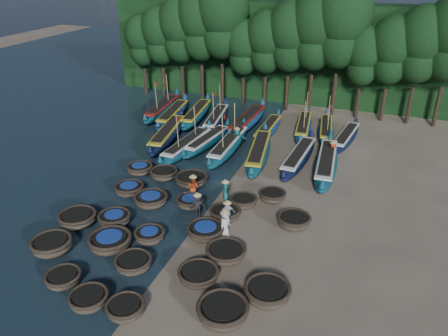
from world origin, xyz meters
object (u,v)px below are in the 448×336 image
(coracle_9, at_px, (267,292))
(fisherman_0, at_px, (225,223))
(coracle_13, at_px, (205,231))
(coracle_24, at_px, (272,195))
(coracle_8, at_px, (198,275))
(fisherman_6, at_px, (332,151))
(long_boat_17, at_px, (346,137))
(coracle_17, at_px, (190,201))
(fisherman_4, at_px, (227,212))
(fisherman_3, at_px, (198,205))
(coracle_10, at_px, (78,218))
(long_boat_5, at_px, (228,146))
(long_boat_6, at_px, (259,152))
(coracle_11, at_px, (114,218))
(coracle_7, at_px, (133,263))
(long_boat_4, at_px, (207,141))
(long_boat_3, at_px, (187,145))
(long_boat_7, at_px, (299,157))
(coracle_21, at_px, (164,174))
(coracle_12, at_px, (150,235))
(coracle_18, at_px, (225,213))
(coracle_14, at_px, (226,252))
(coracle_2, at_px, (89,299))
(long_boat_2, at_px, (167,134))
(fisherman_2, at_px, (193,187))
(long_boat_16, at_px, (326,129))
(long_boat_12, at_px, (216,119))
(long_boat_14, at_px, (268,129))
(fisherman_5, at_px, (237,137))
(long_boat_13, at_px, (247,121))
(coracle_1, at_px, (63,278))
(coracle_5, at_px, (52,245))
(coracle_6, at_px, (110,241))
(long_boat_9, at_px, (163,109))
(long_boat_10, at_px, (173,114))
(coracle_19, at_px, (294,221))
(coracle_3, at_px, (125,308))
(coracle_4, at_px, (223,311))
(coracle_23, at_px, (243,201))
(coracle_15, at_px, (129,189))
(coracle_16, at_px, (151,199))

(coracle_9, xyz_separation_m, fisherman_0, (-3.55, 4.04, 0.42))
(coracle_13, bearing_deg, coracle_24, 64.37)
(coracle_8, distance_m, fisherman_6, 16.57)
(long_boat_17, xyz_separation_m, fisherman_0, (-4.83, -16.09, 0.38))
(coracle_17, relative_size, coracle_24, 0.96)
(fisherman_4, bearing_deg, fisherman_3, 135.24)
(coracle_10, bearing_deg, coracle_24, 33.60)
(long_boat_5, relative_size, long_boat_6, 1.00)
(coracle_11, xyz_separation_m, long_boat_17, (11.28, 17.24, 0.07))
(coracle_7, height_order, coracle_24, coracle_7)
(long_boat_4, bearing_deg, coracle_10, -94.28)
(long_boat_3, xyz_separation_m, long_boat_7, (8.78, 0.90, -0.00))
(coracle_10, bearing_deg, coracle_21, 73.48)
(coracle_9, xyz_separation_m, long_boat_7, (-1.61, 14.75, 0.10))
(coracle_12, distance_m, fisherman_6, 16.07)
(coracle_18, relative_size, long_boat_3, 0.27)
(coracle_14, height_order, fisherman_4, fisherman_4)
(coracle_9, xyz_separation_m, coracle_13, (-4.55, 3.59, -0.05))
(coracle_14, relative_size, long_boat_5, 0.24)
(coracle_2, relative_size, coracle_11, 1.11)
(long_boat_2, bearing_deg, fisherman_2, -63.39)
(coracle_18, xyz_separation_m, long_boat_16, (3.59, 15.74, 0.09))
(long_boat_6, distance_m, long_boat_12, 8.37)
(coracle_9, xyz_separation_m, long_boat_14, (-5.34, 19.78, 0.04))
(long_boat_5, bearing_deg, coracle_17, -86.99)
(long_boat_7, xyz_separation_m, fisherman_5, (-5.35, 1.32, 0.32))
(long_boat_12, relative_size, long_boat_13, 0.88)
(coracle_1, height_order, long_boat_14, long_boat_14)
(coracle_1, distance_m, coracle_24, 13.36)
(coracle_13, xyz_separation_m, fisherman_4, (0.73, 1.56, 0.44))
(coracle_17, bearing_deg, fisherman_0, -35.17)
(coracle_12, bearing_deg, coracle_5, -148.49)
(coracle_7, distance_m, fisherman_3, 5.69)
(coracle_6, xyz_separation_m, fisherman_5, (1.97, 15.25, 0.41))
(long_boat_9, xyz_separation_m, long_boat_10, (1.69, -1.12, -0.01))
(coracle_19, relative_size, long_boat_10, 0.26)
(coracle_3, xyz_separation_m, fisherman_5, (-1.38, 19.14, 0.50))
(coracle_13, distance_m, coracle_17, 3.41)
(coracle_4, xyz_separation_m, fisherman_0, (-2.06, 5.87, 0.41))
(coracle_21, distance_m, fisherman_5, 7.66)
(long_boat_17, relative_size, fisherman_0, 4.04)
(coracle_14, distance_m, long_boat_12, 19.90)
(long_boat_10, bearing_deg, coracle_8, -68.50)
(long_boat_5, height_order, fisherman_4, long_boat_5)
(coracle_8, bearing_deg, coracle_23, 90.91)
(coracle_15, distance_m, long_boat_4, 9.25)
(coracle_12, relative_size, long_boat_12, 0.21)
(coracle_13, relative_size, long_boat_12, 0.31)
(coracle_1, height_order, coracle_9, coracle_9)
(coracle_16, relative_size, long_boat_7, 0.28)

